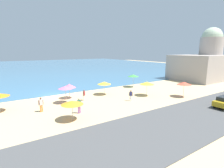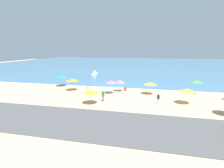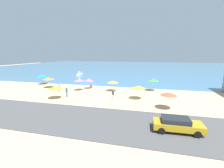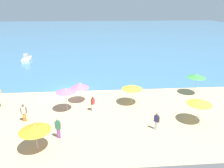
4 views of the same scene
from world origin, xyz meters
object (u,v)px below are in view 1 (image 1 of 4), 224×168
at_px(beach_umbrella_7, 69,86).
at_px(beach_umbrella_8, 66,87).
at_px(beach_umbrella_2, 133,76).
at_px(bather_3, 41,104).
at_px(beach_umbrella_3, 184,83).
at_px(beach_umbrella_5, 147,83).
at_px(bather_0, 131,95).
at_px(beach_umbrella_0, 72,103).
at_px(bather_2, 79,105).
at_px(harbor_fortress, 204,62).
at_px(beach_umbrella_1, 104,83).
at_px(bather_1, 84,95).

height_order(beach_umbrella_7, beach_umbrella_8, beach_umbrella_8).
relative_size(beach_umbrella_2, bather_3, 1.46).
distance_m(beach_umbrella_8, bather_3, 4.28).
distance_m(beach_umbrella_3, bather_3, 20.78).
height_order(beach_umbrella_2, beach_umbrella_8, beach_umbrella_2).
relative_size(beach_umbrella_5, bather_3, 1.33).
xyz_separation_m(bather_0, bather_3, (-11.76, 2.30, 0.09)).
distance_m(beach_umbrella_0, beach_umbrella_2, 18.77).
relative_size(beach_umbrella_8, bather_0, 1.53).
bearing_deg(beach_umbrella_7, bather_3, -141.43).
relative_size(beach_umbrella_2, bather_2, 1.41).
bearing_deg(bather_0, harbor_fortress, 10.93).
relative_size(beach_umbrella_1, beach_umbrella_3, 0.90).
bearing_deg(beach_umbrella_1, bather_0, -76.29).
height_order(bather_0, harbor_fortress, harbor_fortress).
distance_m(beach_umbrella_3, bather_0, 8.89).
distance_m(beach_umbrella_2, bather_2, 16.91).
distance_m(beach_umbrella_8, bather_1, 2.95).
xyz_separation_m(beach_umbrella_1, beach_umbrella_8, (-6.82, -1.10, 0.27)).
distance_m(beach_umbrella_0, harbor_fortress, 38.86).
relative_size(beach_umbrella_2, beach_umbrella_8, 1.04).
bearing_deg(beach_umbrella_0, bather_0, 12.56).
distance_m(beach_umbrella_1, beach_umbrella_7, 5.64).
height_order(beach_umbrella_3, bather_0, beach_umbrella_3).
bearing_deg(bather_2, bather_0, 4.52).
bearing_deg(bather_0, beach_umbrella_1, 103.71).
distance_m(bather_1, bather_2, 5.38).
relative_size(bather_2, bather_3, 1.03).
relative_size(beach_umbrella_2, beach_umbrella_3, 1.05).
distance_m(bather_1, bather_3, 6.50).
xyz_separation_m(beach_umbrella_1, bather_0, (1.28, -5.25, -1.05)).
relative_size(beach_umbrella_0, beach_umbrella_3, 0.93).
xyz_separation_m(beach_umbrella_7, beach_umbrella_8, (-1.27, -2.08, 0.27)).
bearing_deg(bather_2, bather_1, 59.36).
bearing_deg(bather_1, harbor_fortress, 2.57).
height_order(beach_umbrella_7, bather_2, beach_umbrella_7).
bearing_deg(harbor_fortress, bather_0, -169.07).
height_order(beach_umbrella_7, bather_1, beach_umbrella_7).
relative_size(beach_umbrella_1, beach_umbrella_2, 0.86).
bearing_deg(beach_umbrella_8, beach_umbrella_1, 9.17).
xyz_separation_m(beach_umbrella_8, bather_1, (2.62, -0.18, -1.33)).
relative_size(beach_umbrella_3, beach_umbrella_7, 1.08).
xyz_separation_m(beach_umbrella_1, beach_umbrella_2, (7.92, 2.07, 0.36)).
bearing_deg(beach_umbrella_1, beach_umbrella_8, -170.83).
bearing_deg(beach_umbrella_3, beach_umbrella_8, 157.10).
xyz_separation_m(beach_umbrella_2, beach_umbrella_3, (1.70, -10.12, -0.14)).
distance_m(beach_umbrella_5, bather_1, 10.10).
bearing_deg(bather_2, beach_umbrella_7, 78.67).
height_order(beach_umbrella_0, bather_1, beach_umbrella_0).
relative_size(beach_umbrella_2, beach_umbrella_5, 1.10).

